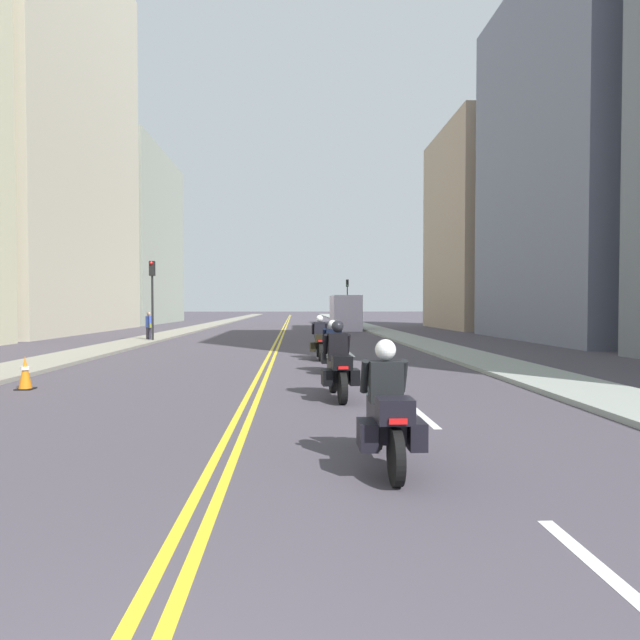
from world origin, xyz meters
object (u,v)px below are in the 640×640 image
(parked_truck, at_px, (345,314))
(motorcycle_0, at_px, (387,415))
(motorcycle_2, at_px, (333,351))
(motorcycle_3, at_px, (320,342))
(traffic_cone_0, at_px, (25,373))
(pedestrian_0, at_px, (149,326))
(traffic_light_far, at_px, (347,293))
(traffic_light_near, at_px, (152,286))
(motorcycle_1, at_px, (338,368))

(parked_truck, bearing_deg, motorcycle_0, -94.65)
(motorcycle_2, bearing_deg, motorcycle_3, 90.58)
(traffic_cone_0, distance_m, pedestrian_0, 17.07)
(traffic_light_far, relative_size, pedestrian_0, 3.01)
(traffic_cone_0, distance_m, traffic_light_far, 47.75)
(motorcycle_0, relative_size, traffic_light_far, 0.43)
(traffic_light_near, bearing_deg, traffic_cone_0, -85.25)
(motorcycle_3, relative_size, pedestrian_0, 1.36)
(traffic_light_far, bearing_deg, motorcycle_0, -95.22)
(motorcycle_3, xyz_separation_m, parked_truck, (3.18, 23.74, 0.62))
(traffic_cone_0, relative_size, parked_truck, 0.12)
(motorcycle_1, bearing_deg, traffic_light_far, 80.62)
(motorcycle_2, relative_size, pedestrian_0, 1.34)
(motorcycle_2, height_order, traffic_light_far, traffic_light_far)
(motorcycle_3, relative_size, traffic_light_near, 0.50)
(motorcycle_3, bearing_deg, motorcycle_1, -90.35)
(motorcycle_2, relative_size, traffic_cone_0, 2.74)
(motorcycle_1, bearing_deg, motorcycle_0, -91.13)
(motorcycle_0, distance_m, motorcycle_2, 9.08)
(motorcycle_3, bearing_deg, motorcycle_2, -87.45)
(traffic_cone_0, distance_m, traffic_light_near, 16.59)
(traffic_cone_0, bearing_deg, traffic_light_near, 94.75)
(motorcycle_0, xyz_separation_m, parked_truck, (2.99, 36.80, 0.62))
(traffic_light_near, bearing_deg, motorcycle_3, -48.20)
(motorcycle_0, height_order, traffic_light_near, traffic_light_near)
(traffic_light_near, bearing_deg, motorcycle_2, -57.05)
(motorcycle_1, xyz_separation_m, traffic_light_near, (-8.65, 17.92, 2.41))
(motorcycle_0, relative_size, pedestrian_0, 1.28)
(motorcycle_2, xyz_separation_m, parked_truck, (2.98, 27.73, 0.62))
(motorcycle_3, distance_m, traffic_cone_0, 9.87)
(traffic_light_near, distance_m, traffic_light_far, 32.71)
(motorcycle_0, height_order, motorcycle_1, motorcycle_1)
(motorcycle_0, xyz_separation_m, motorcycle_1, (-0.19, 4.83, 0.01))
(parked_truck, bearing_deg, traffic_light_near, -130.10)
(traffic_light_far, distance_m, pedestrian_0, 32.38)
(motorcycle_2, height_order, parked_truck, parked_truck)
(traffic_cone_0, bearing_deg, parked_truck, 70.96)
(motorcycle_2, xyz_separation_m, traffic_light_far, (4.78, 43.40, 2.72))
(motorcycle_3, bearing_deg, motorcycle_0, -89.50)
(motorcycle_0, height_order, traffic_light_far, traffic_light_far)
(motorcycle_3, relative_size, parked_truck, 0.34)
(pedestrian_0, bearing_deg, motorcycle_0, -13.49)
(parked_truck, bearing_deg, motorcycle_3, -97.62)
(pedestrian_0, height_order, parked_truck, parked_truck)
(traffic_light_near, bearing_deg, pedestrian_0, 120.67)
(motorcycle_1, xyz_separation_m, traffic_light_far, (4.98, 47.65, 2.71))
(traffic_light_near, bearing_deg, motorcycle_1, -64.22)
(motorcycle_3, relative_size, traffic_cone_0, 2.79)
(motorcycle_1, distance_m, parked_truck, 32.14)
(motorcycle_3, bearing_deg, pedestrian_0, 130.86)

